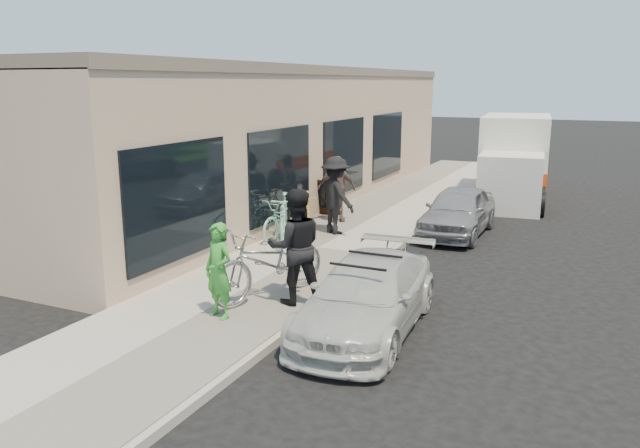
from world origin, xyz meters
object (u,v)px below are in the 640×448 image
(bystander_b, at_px, (336,189))
(moving_truck, at_px, (514,163))
(cruiser_bike_b, at_px, (286,218))
(cruiser_bike_c, at_px, (307,212))
(bystander_a, at_px, (335,195))
(woman_rider, at_px, (219,271))
(man_standing, at_px, (295,247))
(cruiser_bike_a, at_px, (284,218))
(bike_rack, at_px, (297,215))
(sedan_silver, at_px, (458,211))
(sandwich_board, at_px, (330,197))
(sedan_white, at_px, (367,296))
(tandem_bike, at_px, (270,262))

(bystander_b, bearing_deg, moving_truck, 22.70)
(cruiser_bike_b, relative_size, cruiser_bike_c, 1.13)
(moving_truck, distance_m, bystander_a, 8.06)
(woman_rider, xyz_separation_m, man_standing, (0.78, 1.11, 0.21))
(man_standing, relative_size, cruiser_bike_a, 1.04)
(bike_rack, bearing_deg, bystander_a, 47.25)
(bike_rack, xyz_separation_m, sedan_silver, (3.29, 2.46, -0.07))
(woman_rider, height_order, cruiser_bike_b, woman_rider)
(man_standing, bearing_deg, bystander_b, -107.71)
(bystander_b, bearing_deg, cruiser_bike_b, -135.84)
(bike_rack, height_order, cruiser_bike_a, cruiser_bike_a)
(man_standing, xyz_separation_m, cruiser_bike_c, (-2.06, 4.64, -0.48))
(cruiser_bike_c, bearing_deg, man_standing, -91.10)
(cruiser_bike_b, bearing_deg, woman_rider, -68.87)
(sandwich_board, height_order, sedan_silver, sedan_silver)
(sedan_white, height_order, woman_rider, woman_rider)
(cruiser_bike_a, xyz_separation_m, cruiser_bike_c, (0.04, 1.14, -0.07))
(bike_rack, bearing_deg, cruiser_bike_b, -136.10)
(sedan_silver, bearing_deg, sedan_white, -88.10)
(man_standing, bearing_deg, moving_truck, -133.26)
(man_standing, distance_m, bystander_a, 5.00)
(bike_rack, xyz_separation_m, cruiser_bike_a, (-0.05, -0.58, 0.03))
(sedan_white, height_order, cruiser_bike_b, sedan_white)
(cruiser_bike_b, bearing_deg, moving_truck, 68.96)
(sandwich_board, xyz_separation_m, man_standing, (2.39, -6.75, 0.46))
(sedan_white, distance_m, woman_rider, 2.34)
(man_standing, bearing_deg, sedan_white, 132.46)
(sedan_silver, relative_size, moving_truck, 0.63)
(sedan_white, relative_size, tandem_bike, 1.63)
(bike_rack, height_order, bystander_b, bystander_b)
(bike_rack, bearing_deg, woman_rider, -76.26)
(cruiser_bike_b, xyz_separation_m, bystander_a, (0.88, 0.93, 0.46))
(man_standing, relative_size, bystander_b, 1.11)
(sandwich_board, xyz_separation_m, bystander_a, (1.01, -1.94, 0.43))
(sedan_silver, distance_m, cruiser_bike_b, 4.40)
(man_standing, distance_m, cruiser_bike_a, 4.10)
(woman_rider, height_order, man_standing, man_standing)
(bike_rack, bearing_deg, moving_truck, 64.96)
(cruiser_bike_a, distance_m, bystander_a, 1.55)
(bike_rack, xyz_separation_m, cruiser_bike_b, (-0.21, -0.20, -0.05))
(bike_rack, distance_m, sandwich_board, 2.69)
(sedan_white, height_order, moving_truck, moving_truck)
(sedan_white, bearing_deg, man_standing, 164.17)
(bike_rack, height_order, moving_truck, moving_truck)
(bike_rack, bearing_deg, sedan_white, -51.88)
(man_standing, bearing_deg, woman_rider, 19.73)
(cruiser_bike_b, xyz_separation_m, cruiser_bike_c, (0.19, 0.76, 0.01))
(tandem_bike, height_order, cruiser_bike_b, tandem_bike)
(cruiser_bike_a, height_order, bystander_a, bystander_a)
(bike_rack, bearing_deg, cruiser_bike_a, -94.76)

